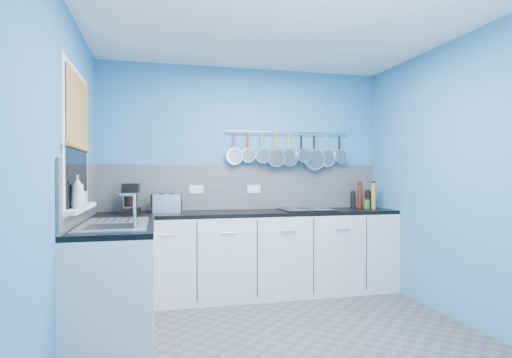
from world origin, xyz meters
name	(u,v)px	position (x,y,z in m)	size (l,w,h in m)	color
floor	(284,339)	(0.00, 0.00, -0.01)	(3.20, 3.00, 0.02)	#47474C
ceiling	(285,19)	(0.00, 0.00, 2.51)	(3.20, 3.00, 0.02)	white
wall_back	(245,178)	(0.00, 1.51, 1.25)	(3.20, 0.02, 2.50)	teal
wall_front	(389,184)	(0.00, -1.51, 1.25)	(3.20, 0.02, 2.50)	teal
wall_left	(64,181)	(-1.61, 0.00, 1.25)	(0.02, 3.00, 2.50)	teal
wall_right	(460,179)	(1.61, 0.00, 1.25)	(0.02, 3.00, 2.50)	teal
backsplash_back	(245,187)	(0.00, 1.49, 1.15)	(3.20, 0.02, 0.50)	gray
backsplash_left	(82,192)	(-1.59, 0.60, 1.15)	(0.02, 1.80, 0.50)	gray
cabinet_run_back	(251,255)	(0.00, 1.20, 0.43)	(3.20, 0.60, 0.86)	silver
worktop_back	(251,213)	(0.00, 1.20, 0.88)	(3.20, 0.60, 0.04)	black
cabinet_run_left	(115,284)	(-1.30, 0.30, 0.43)	(0.60, 1.20, 0.86)	silver
worktop_left	(115,227)	(-1.30, 0.30, 0.88)	(0.60, 1.20, 0.04)	black
window_frame	(77,141)	(-1.58, 0.30, 1.55)	(0.01, 1.00, 1.10)	white
window_glass	(78,141)	(-1.57, 0.30, 1.55)	(0.01, 0.90, 1.00)	black
bamboo_blind	(79,112)	(-1.56, 0.30, 1.77)	(0.01, 0.90, 0.55)	#AF9043
window_sill	(81,208)	(-1.55, 0.30, 1.04)	(0.10, 0.98, 0.03)	white
sink_unit	(115,224)	(-1.30, 0.30, 0.90)	(0.50, 0.95, 0.01)	silver
mixer_tap	(135,209)	(-1.14, 0.12, 1.03)	(0.12, 0.08, 0.26)	silver
socket_left	(197,189)	(-0.55, 1.48, 1.13)	(0.15, 0.01, 0.09)	white
socket_right	(254,189)	(0.10, 1.48, 1.13)	(0.15, 0.01, 0.09)	white
pot_rail	(288,132)	(0.50, 1.45, 1.78)	(0.02, 0.02, 1.45)	silver
soap_bottle_a	(77,192)	(-1.53, 0.05, 1.17)	(0.09, 0.09, 0.24)	white
soap_bottle_b	(81,195)	(-1.53, 0.20, 1.14)	(0.08, 0.08, 0.17)	white
paper_towel	(129,200)	(-1.25, 1.26, 1.03)	(0.12, 0.12, 0.26)	white
coffee_maker	(131,198)	(-1.23, 1.26, 1.05)	(0.17, 0.19, 0.30)	black
toaster	(166,203)	(-0.88, 1.30, 0.99)	(0.29, 0.17, 0.19)	silver
canister	(179,206)	(-0.75, 1.27, 0.96)	(0.08, 0.08, 0.12)	silver
hob	(307,209)	(0.64, 1.21, 0.91)	(0.57, 0.50, 0.01)	black
pan_0	(234,148)	(-0.13, 1.44, 1.59)	(0.18, 0.07, 0.37)	silver
pan_1	(248,147)	(0.02, 1.44, 1.60)	(0.16, 0.06, 0.35)	silver
pan_2	(262,148)	(0.18, 1.44, 1.60)	(0.17, 0.09, 0.36)	silver
pan_3	(275,150)	(0.34, 1.44, 1.58)	(0.21, 0.07, 0.40)	silver
pan_4	(288,149)	(0.50, 1.44, 1.58)	(0.20, 0.07, 0.39)	silver
pan_5	(301,148)	(0.66, 1.44, 1.60)	(0.16, 0.13, 0.35)	silver
pan_6	(314,151)	(0.82, 1.44, 1.56)	(0.24, 0.07, 0.43)	silver
pan_7	(327,150)	(0.98, 1.44, 1.58)	(0.20, 0.05, 0.39)	silver
pan_8	(339,149)	(1.14, 1.44, 1.60)	(0.16, 0.08, 0.35)	silver
condiment_0	(368,200)	(1.43, 1.30, 1.00)	(0.07, 0.07, 0.20)	black
condiment_1	(360,196)	(1.35, 1.33, 1.05)	(0.06, 0.06, 0.29)	#4C190C
condiment_2	(353,200)	(1.26, 1.33, 0.99)	(0.06, 0.06, 0.18)	black
condiment_3	(374,196)	(1.46, 1.22, 1.05)	(0.05, 0.05, 0.30)	olive
condiment_4	(367,204)	(1.38, 1.23, 0.95)	(0.07, 0.07, 0.11)	#265919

